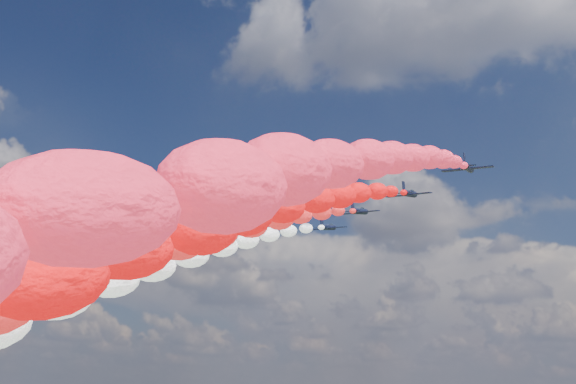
% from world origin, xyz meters
% --- Properties ---
extents(jet_0, '(8.15, 11.02, 4.38)m').
position_xyz_m(jet_0, '(-32.69, -7.51, 94.40)').
color(jet_0, black).
extents(jet_1, '(8.49, 11.26, 4.38)m').
position_xyz_m(jet_1, '(-20.26, 4.57, 94.40)').
color(jet_1, black).
extents(jet_2, '(8.39, 11.19, 4.38)m').
position_xyz_m(jet_2, '(-12.38, 13.53, 94.40)').
color(jet_2, black).
extents(trail_2, '(5.76, 122.43, 43.50)m').
position_xyz_m(trail_2, '(-12.38, -49.20, 74.65)').
color(trail_2, blue).
extents(jet_3, '(8.02, 10.93, 4.38)m').
position_xyz_m(jet_3, '(-1.28, 12.12, 94.40)').
color(jet_3, black).
extents(trail_3, '(5.76, 122.43, 43.50)m').
position_xyz_m(trail_3, '(-1.28, -50.60, 74.65)').
color(trail_3, white).
extents(jet_4, '(8.19, 11.05, 4.38)m').
position_xyz_m(jet_4, '(-0.00, 26.77, 94.40)').
color(jet_4, black).
extents(trail_4, '(5.76, 122.43, 43.50)m').
position_xyz_m(trail_4, '(-0.00, -35.96, 74.65)').
color(trail_4, white).
extents(jet_5, '(8.49, 11.26, 4.38)m').
position_xyz_m(jet_5, '(10.20, 15.56, 94.40)').
color(jet_5, black).
extents(trail_5, '(5.76, 122.43, 43.50)m').
position_xyz_m(trail_5, '(10.20, -47.17, 74.65)').
color(trail_5, red).
extents(jet_6, '(8.23, 11.07, 4.38)m').
position_xyz_m(jet_6, '(22.15, 6.12, 94.40)').
color(jet_6, black).
extents(trail_6, '(5.76, 122.43, 43.50)m').
position_xyz_m(trail_6, '(22.15, -56.61, 74.65)').
color(trail_6, red).
extents(jet_7, '(8.12, 11.00, 4.38)m').
position_xyz_m(jet_7, '(34.21, -5.88, 94.40)').
color(jet_7, black).
extents(trail_7, '(5.76, 122.43, 43.50)m').
position_xyz_m(trail_7, '(34.21, -68.61, 74.65)').
color(trail_7, red).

